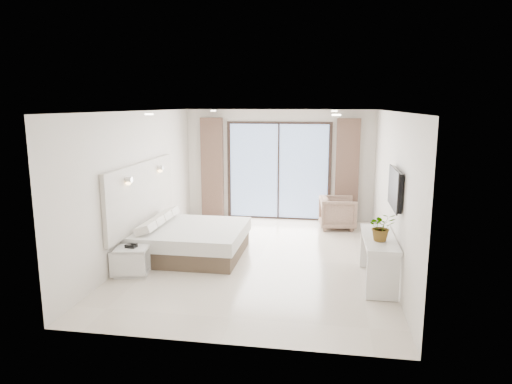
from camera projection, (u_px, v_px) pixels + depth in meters
ground at (260, 259)px, 8.46m from camera, size 6.20×6.20×0.00m
room_shell at (255, 169)px, 8.90m from camera, size 4.62×6.22×2.72m
bed at (191, 240)px, 8.63m from camera, size 1.97×1.87×0.69m
nightstand at (132, 261)px, 7.61m from camera, size 0.59×0.52×0.47m
phone at (131, 246)px, 7.57m from camera, size 0.19×0.15×0.06m
console_desk at (379, 249)px, 7.22m from camera, size 0.48×1.55×0.77m
plant at (381, 230)px, 6.93m from camera, size 0.48×0.51×0.35m
armchair at (338, 211)px, 10.48m from camera, size 0.81×0.86×0.80m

